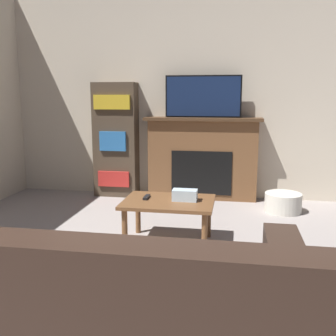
% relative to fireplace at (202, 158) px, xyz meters
% --- Properties ---
extents(wall_back, '(5.58, 0.06, 2.70)m').
position_rel_fireplace_xyz_m(wall_back, '(-0.27, 0.14, 0.82)').
color(wall_back, beige).
rests_on(wall_back, ground_plane).
extents(fireplace, '(1.50, 0.28, 1.06)m').
position_rel_fireplace_xyz_m(fireplace, '(0.00, 0.00, 0.00)').
color(fireplace, brown).
rests_on(fireplace, ground_plane).
extents(tv, '(0.96, 0.03, 0.53)m').
position_rel_fireplace_xyz_m(tv, '(0.00, -0.02, 0.79)').
color(tv, black).
rests_on(tv, fireplace).
extents(coffee_table, '(0.81, 0.59, 0.41)m').
position_rel_fireplace_xyz_m(coffee_table, '(-0.16, -1.66, -0.18)').
color(coffee_table, brown).
rests_on(coffee_table, ground_plane).
extents(tissue_box, '(0.22, 0.12, 0.10)m').
position_rel_fireplace_xyz_m(tissue_box, '(-0.01, -1.64, -0.08)').
color(tissue_box, silver).
rests_on(tissue_box, coffee_table).
extents(remote_control, '(0.04, 0.15, 0.02)m').
position_rel_fireplace_xyz_m(remote_control, '(-0.37, -1.63, -0.12)').
color(remote_control, black).
rests_on(remote_control, coffee_table).
extents(bookshelf, '(0.57, 0.29, 1.50)m').
position_rel_fireplace_xyz_m(bookshelf, '(-1.15, -0.02, 0.22)').
color(bookshelf, '#4C3D2D').
rests_on(bookshelf, ground_plane).
extents(storage_basket, '(0.42, 0.42, 0.22)m').
position_rel_fireplace_xyz_m(storage_basket, '(0.99, -0.46, -0.42)').
color(storage_basket, silver).
rests_on(storage_basket, ground_plane).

